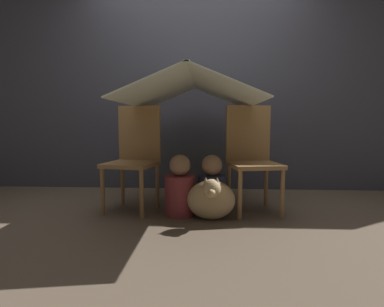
# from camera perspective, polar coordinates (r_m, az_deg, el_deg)

# --- Properties ---
(ground_plane) EXTENTS (8.80, 8.80, 0.00)m
(ground_plane) POSITION_cam_1_polar(r_m,az_deg,el_deg) (2.56, -0.25, -12.35)
(ground_plane) COLOR brown
(wall_back) EXTENTS (7.00, 0.05, 2.50)m
(wall_back) POSITION_cam_1_polar(r_m,az_deg,el_deg) (3.68, 0.84, 12.79)
(wall_back) COLOR #3D3D47
(wall_back) RESTS_ON ground_plane
(chair_left) EXTENTS (0.50, 0.50, 0.96)m
(chair_left) POSITION_cam_1_polar(r_m,az_deg,el_deg) (2.82, -10.86, -0.03)
(chair_left) COLOR olive
(chair_left) RESTS_ON ground_plane
(chair_right) EXTENTS (0.49, 0.49, 0.96)m
(chair_right) POSITION_cam_1_polar(r_m,az_deg,el_deg) (2.77, 11.28, -0.14)
(chair_right) COLOR olive
(chair_right) RESTS_ON ground_plane
(sheet_canopy) EXTENTS (1.11, 1.42, 0.24)m
(sheet_canopy) POSITION_cam_1_polar(r_m,az_deg,el_deg) (2.66, 0.00, 11.90)
(sheet_canopy) COLOR silver
(person_front) EXTENTS (0.27, 0.27, 0.53)m
(person_front) POSITION_cam_1_polar(r_m,az_deg,el_deg) (2.62, -2.28, -6.80)
(person_front) COLOR maroon
(person_front) RESTS_ON ground_plane
(person_second) EXTENTS (0.25, 0.25, 0.52)m
(person_second) POSITION_cam_1_polar(r_m,az_deg,el_deg) (2.68, 3.78, -6.51)
(person_second) COLOR #2D3351
(person_second) RESTS_ON ground_plane
(dog) EXTENTS (0.40, 0.35, 0.39)m
(dog) POSITION_cam_1_polar(r_m,az_deg,el_deg) (2.48, 3.66, -8.55)
(dog) COLOR tan
(dog) RESTS_ON ground_plane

